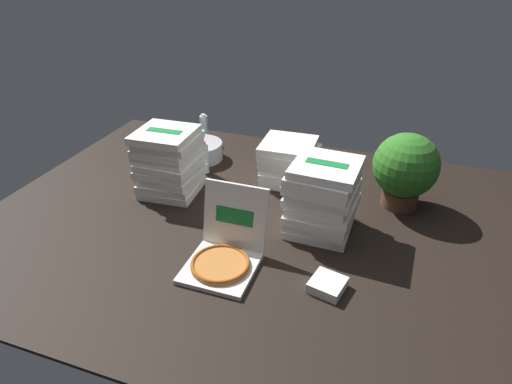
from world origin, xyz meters
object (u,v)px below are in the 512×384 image
Objects in this scene: water_bottle_2 at (175,157)px; pizza_stack_right_far at (290,162)px; pizza_stack_left_near at (169,161)px; ice_bucket at (200,151)px; water_bottle_1 at (204,158)px; water_bottle_0 at (204,129)px; napkin_pile at (327,285)px; pizza_stack_left_mid at (322,197)px; potted_plant at (405,168)px; open_pizza_box at (225,251)px.

pizza_stack_right_far is at bearing 9.41° from water_bottle_2.
pizza_stack_right_far is (0.71, 0.39, -0.07)m from pizza_stack_left_near.
water_bottle_2 reaches higher than ice_bucket.
water_bottle_1 is 1.00× the size of water_bottle_2.
water_bottle_2 is at bearing 112.08° from pizza_stack_left_near.
water_bottle_0 reaches higher than napkin_pile.
pizza_stack_left_mid is 0.60m from potted_plant.
ice_bucket is at bearing 121.31° from open_pizza_box.
ice_bucket is 1.51m from potted_plant.
pizza_stack_left_near reaches higher than water_bottle_2.
pizza_stack_left_near reaches higher than water_bottle_0.
water_bottle_0 is 0.50× the size of potted_plant.
pizza_stack_right_far is 0.82m from water_bottle_2.
pizza_stack_left_mid is at bearing -30.34° from ice_bucket.
water_bottle_1 reaches higher than napkin_pile.
pizza_stack_left_mid is at bearing -6.51° from pizza_stack_left_near.
pizza_stack_right_far reaches higher than water_bottle_1.
open_pizza_box reaches higher than water_bottle_1.
water_bottle_0 is (-0.77, 1.39, 0.04)m from open_pizza_box.
napkin_pile is at bearing -40.19° from water_bottle_1.
water_bottle_2 is at bearing -107.32° from ice_bucket.
pizza_stack_left_near is 0.82m from water_bottle_0.
water_bottle_2 is (-0.73, 0.84, 0.04)m from open_pizza_box.
water_bottle_0 and water_bottle_1 have the same top height.
potted_plant is at bearing 45.52° from pizza_stack_left_mid.
pizza_stack_right_far reaches higher than water_bottle_0.
pizza_stack_right_far is at bearing 122.40° from pizza_stack_left_mid.
pizza_stack_right_far is at bearing 29.05° from pizza_stack_left_near.
water_bottle_1 is at bearing 120.86° from open_pizza_box.
pizza_stack_left_near is (-0.63, 0.58, 0.14)m from open_pizza_box.
pizza_stack_right_far is 0.61m from pizza_stack_left_mid.
water_bottle_0 is 1.51× the size of napkin_pile.
water_bottle_1 is 1.51× the size of napkin_pile.
napkin_pile is (0.54, -0.02, -0.05)m from open_pizza_box.
water_bottle_0 and water_bottle_2 have the same top height.
open_pizza_box reaches higher than water_bottle_2.
potted_plant is at bearing -17.34° from water_bottle_0.
ice_bucket is (-0.66, 1.08, -0.01)m from open_pizza_box.
pizza_stack_left_mid reaches higher than water_bottle_2.
potted_plant reaches higher than water_bottle_2.
water_bottle_0 is at bearing 153.92° from pizza_stack_right_far.
pizza_stack_left_near is at bearing 173.49° from pizza_stack_left_mid.
pizza_stack_right_far is 2.44× the size of napkin_pile.
open_pizza_box is 1.03× the size of pizza_stack_left_near.
ice_bucket is at bearing 149.66° from pizza_stack_left_mid.
water_bottle_0 is at bearing 99.54° from pizza_stack_left_near.
open_pizza_box is 1.27m from ice_bucket.
water_bottle_2 is (-0.10, 0.26, -0.10)m from pizza_stack_left_near.
ice_bucket is (-0.03, 0.50, -0.15)m from pizza_stack_left_near.
water_bottle_0 is (-0.14, 0.81, -0.10)m from pizza_stack_left_near.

